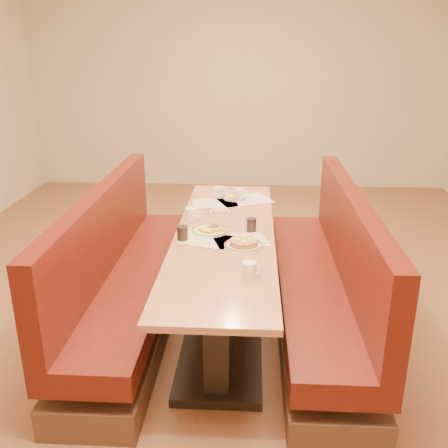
# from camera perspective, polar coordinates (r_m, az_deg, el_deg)

# --- Properties ---
(ground) EXTENTS (8.00, 8.00, 0.00)m
(ground) POSITION_cam_1_polar(r_m,az_deg,el_deg) (3.88, 0.07, -11.49)
(ground) COLOR #9E6647
(ground) RESTS_ON ground
(room_envelope) EXTENTS (6.04, 8.04, 2.82)m
(room_envelope) POSITION_cam_1_polar(r_m,az_deg,el_deg) (3.31, 0.08, 18.37)
(room_envelope) COLOR beige
(room_envelope) RESTS_ON ground
(diner_table) EXTENTS (0.70, 2.50, 0.75)m
(diner_table) POSITION_cam_1_polar(r_m,az_deg,el_deg) (3.70, 0.07, -6.53)
(diner_table) COLOR black
(diner_table) RESTS_ON ground
(booth_left) EXTENTS (0.55, 2.50, 1.05)m
(booth_left) POSITION_cam_1_polar(r_m,az_deg,el_deg) (3.81, -11.06, -6.30)
(booth_left) COLOR #4C3326
(booth_left) RESTS_ON ground
(booth_right) EXTENTS (0.55, 2.50, 1.05)m
(booth_right) POSITION_cam_1_polar(r_m,az_deg,el_deg) (3.74, 11.44, -6.88)
(booth_right) COLOR #4C3326
(booth_right) RESTS_ON ground
(placemat_near_left) EXTENTS (0.41, 0.35, 0.00)m
(placemat_near_left) POSITION_cam_1_polar(r_m,az_deg,el_deg) (3.43, -2.06, -1.80)
(placemat_near_left) COLOR #F8DFC2
(placemat_near_left) RESTS_ON diner_table
(placemat_near_right) EXTENTS (0.41, 0.36, 0.00)m
(placemat_near_right) POSITION_cam_1_polar(r_m,az_deg,el_deg) (3.40, 1.95, -1.95)
(placemat_near_right) COLOR #F8DFC2
(placemat_near_right) RESTS_ON diner_table
(placemat_far_left) EXTENTS (0.41, 0.33, 0.00)m
(placemat_far_left) POSITION_cam_1_polar(r_m,az_deg,el_deg) (4.20, -1.02, 2.39)
(placemat_far_left) COLOR #F8DFC2
(placemat_far_left) RESTS_ON diner_table
(placemat_far_right) EXTENTS (0.53, 0.48, 0.00)m
(placemat_far_right) POSITION_cam_1_polar(r_m,az_deg,el_deg) (4.30, 2.29, 2.78)
(placemat_far_right) COLOR #F8DFC2
(placemat_far_right) RESTS_ON diner_table
(pancake_plate) EXTENTS (0.26, 0.26, 0.06)m
(pancake_plate) POSITION_cam_1_polar(r_m,az_deg,el_deg) (3.31, 2.25, -2.30)
(pancake_plate) COLOR white
(pancake_plate) RESTS_ON diner_table
(eggs_plate) EXTENTS (0.26, 0.26, 0.05)m
(eggs_plate) POSITION_cam_1_polar(r_m,az_deg,el_deg) (3.56, -1.68, -0.74)
(eggs_plate) COLOR white
(eggs_plate) RESTS_ON diner_table
(extra_plate_mid) EXTENTS (0.20, 0.20, 0.04)m
(extra_plate_mid) POSITION_cam_1_polar(r_m,az_deg,el_deg) (4.32, 1.22, 3.01)
(extra_plate_mid) COLOR white
(extra_plate_mid) RESTS_ON diner_table
(extra_plate_far) EXTENTS (0.20, 0.20, 0.04)m
(extra_plate_far) POSITION_cam_1_polar(r_m,az_deg,el_deg) (3.96, -0.47, 1.43)
(extra_plate_far) COLOR white
(extra_plate_far) RESTS_ON diner_table
(coffee_mug_a) EXTENTS (0.12, 0.08, 0.09)m
(coffee_mug_a) POSITION_cam_1_polar(r_m,az_deg,el_deg) (2.90, 3.00, -5.17)
(coffee_mug_a) COLOR white
(coffee_mug_a) RESTS_ON diner_table
(coffee_mug_b) EXTENTS (0.13, 0.09, 0.10)m
(coffee_mug_b) POSITION_cam_1_polar(r_m,az_deg,el_deg) (3.80, -3.72, 1.14)
(coffee_mug_b) COLOR white
(coffee_mug_b) RESTS_ON diner_table
(coffee_mug_c) EXTENTS (0.13, 0.09, 0.10)m
(coffee_mug_c) POSITION_cam_1_polar(r_m,az_deg,el_deg) (4.30, 1.83, 3.43)
(coffee_mug_c) COLOR white
(coffee_mug_c) RESTS_ON diner_table
(coffee_mug_d) EXTENTS (0.13, 0.09, 0.10)m
(coffee_mug_d) POSITION_cam_1_polar(r_m,az_deg,el_deg) (4.35, -0.54, 3.66)
(coffee_mug_d) COLOR white
(coffee_mug_d) RESTS_ON diner_table
(soda_tumbler_near) EXTENTS (0.07, 0.07, 0.10)m
(soda_tumbler_near) POSITION_cam_1_polar(r_m,az_deg,el_deg) (3.42, -4.76, -1.07)
(soda_tumbler_near) COLOR black
(soda_tumbler_near) RESTS_ON diner_table
(soda_tumbler_mid) EXTENTS (0.07, 0.07, 0.10)m
(soda_tumbler_mid) POSITION_cam_1_polar(r_m,az_deg,el_deg) (3.58, 3.14, -0.08)
(soda_tumbler_mid) COLOR black
(soda_tumbler_mid) RESTS_ON diner_table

